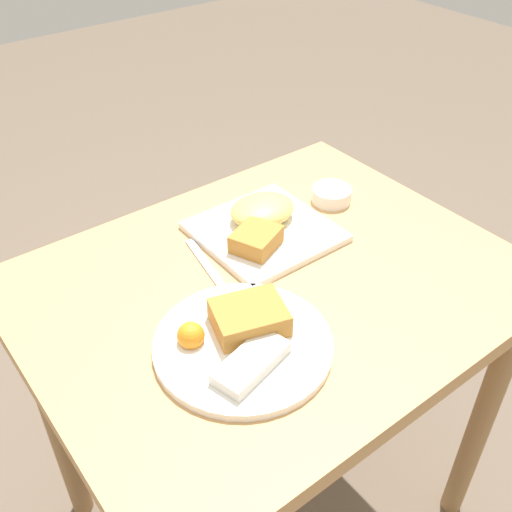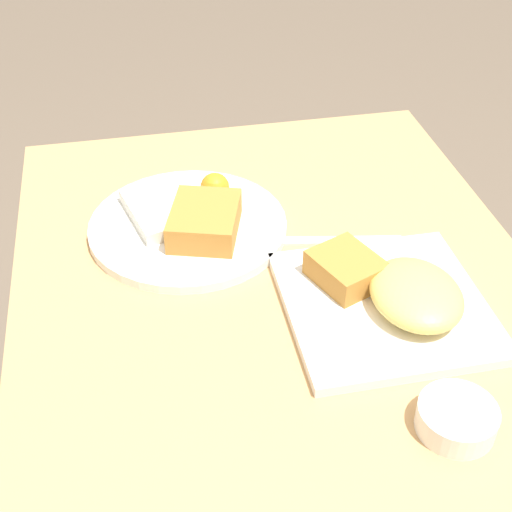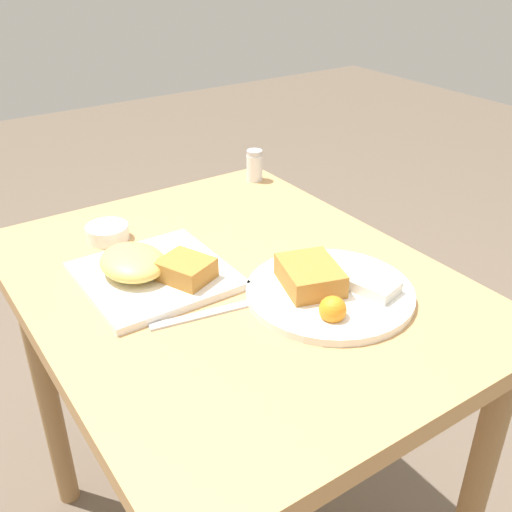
% 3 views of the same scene
% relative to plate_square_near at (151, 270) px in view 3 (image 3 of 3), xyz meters
% --- Properties ---
extents(dining_table, '(0.88, 0.69, 0.76)m').
position_rel_plate_square_near_xyz_m(dining_table, '(0.08, 0.12, -0.13)').
color(dining_table, tan).
rests_on(dining_table, ground_plane).
extents(plate_square_near, '(0.25, 0.25, 0.06)m').
position_rel_plate_square_near_xyz_m(plate_square_near, '(0.00, 0.00, 0.00)').
color(plate_square_near, white).
rests_on(plate_square_near, dining_table).
extents(plate_oval_far, '(0.28, 0.28, 0.05)m').
position_rel_plate_square_near_xyz_m(plate_oval_far, '(0.22, 0.22, -0.01)').
color(plate_oval_far, white).
rests_on(plate_oval_far, dining_table).
extents(sauce_ramekin, '(0.08, 0.08, 0.03)m').
position_rel_plate_square_near_xyz_m(sauce_ramekin, '(-0.19, -0.00, -0.01)').
color(sauce_ramekin, white).
rests_on(sauce_ramekin, dining_table).
extents(salt_shaker, '(0.04, 0.04, 0.08)m').
position_rel_plate_square_near_xyz_m(salt_shaker, '(-0.29, 0.42, 0.01)').
color(salt_shaker, white).
rests_on(salt_shaker, dining_table).
extents(butter_knife, '(0.05, 0.19, 0.00)m').
position_rel_plate_square_near_xyz_m(butter_knife, '(0.15, 0.03, -0.02)').
color(butter_knife, silver).
rests_on(butter_knife, dining_table).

